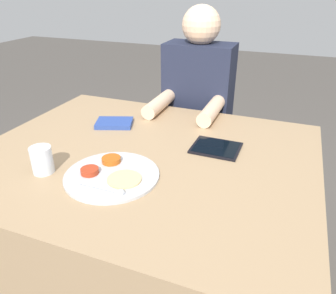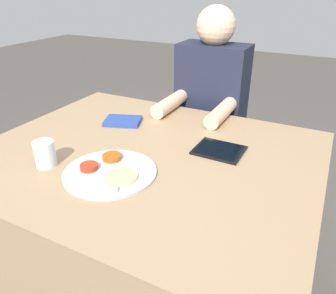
{
  "view_description": "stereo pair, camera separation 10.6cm",
  "coord_description": "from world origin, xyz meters",
  "px_view_note": "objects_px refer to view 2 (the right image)",
  "views": [
    {
      "loc": [
        0.49,
        -0.99,
        1.31
      ],
      "look_at": [
        0.11,
        -0.03,
        0.78
      ],
      "focal_mm": 35.0,
      "sensor_mm": 36.0,
      "label": 1
    },
    {
      "loc": [
        0.58,
        -0.95,
        1.31
      ],
      "look_at": [
        0.11,
        -0.03,
        0.78
      ],
      "focal_mm": 35.0,
      "sensor_mm": 36.0,
      "label": 2
    }
  ],
  "objects_px": {
    "thali_tray": "(110,172)",
    "drinking_glass": "(45,154)",
    "red_notebook": "(123,121)",
    "tablet_device": "(219,150)",
    "person_diner": "(209,126)"
  },
  "relations": [
    {
      "from": "red_notebook",
      "to": "drinking_glass",
      "type": "height_order",
      "value": "drinking_glass"
    },
    {
      "from": "thali_tray",
      "to": "tablet_device",
      "type": "distance_m",
      "value": 0.43
    },
    {
      "from": "drinking_glass",
      "to": "tablet_device",
      "type": "bearing_deg",
      "value": 36.86
    },
    {
      "from": "red_notebook",
      "to": "thali_tray",
      "type": "bearing_deg",
      "value": -61.69
    },
    {
      "from": "thali_tray",
      "to": "person_diner",
      "type": "distance_m",
      "value": 0.88
    },
    {
      "from": "red_notebook",
      "to": "tablet_device",
      "type": "xyz_separation_m",
      "value": [
        0.49,
        -0.06,
        -0.0
      ]
    },
    {
      "from": "red_notebook",
      "to": "person_diner",
      "type": "distance_m",
      "value": 0.56
    },
    {
      "from": "person_diner",
      "to": "drinking_glass",
      "type": "xyz_separation_m",
      "value": [
        -0.27,
        -0.92,
        0.19
      ]
    },
    {
      "from": "thali_tray",
      "to": "drinking_glass",
      "type": "bearing_deg",
      "value": -166.14
    },
    {
      "from": "thali_tray",
      "to": "red_notebook",
      "type": "height_order",
      "value": "thali_tray"
    },
    {
      "from": "red_notebook",
      "to": "drinking_glass",
      "type": "distance_m",
      "value": 0.45
    },
    {
      "from": "thali_tray",
      "to": "person_diner",
      "type": "relative_size",
      "value": 0.26
    },
    {
      "from": "thali_tray",
      "to": "drinking_glass",
      "type": "relative_size",
      "value": 3.4
    },
    {
      "from": "red_notebook",
      "to": "drinking_glass",
      "type": "relative_size",
      "value": 2.02
    },
    {
      "from": "thali_tray",
      "to": "drinking_glass",
      "type": "distance_m",
      "value": 0.24
    }
  ]
}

